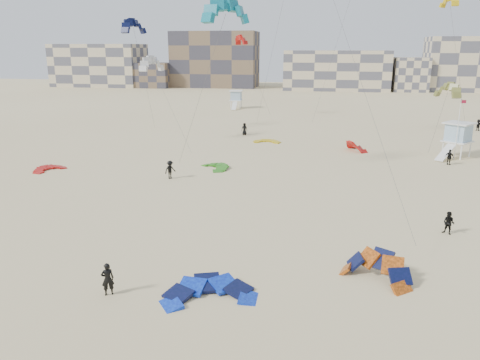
% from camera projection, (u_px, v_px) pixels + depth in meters
% --- Properties ---
extents(ground, '(320.00, 320.00, 0.00)m').
position_uv_depth(ground, '(191.00, 274.00, 27.33)').
color(ground, beige).
rests_on(ground, ground).
extents(kite_ground_blue, '(6.17, 6.32, 2.19)m').
position_uv_depth(kite_ground_blue, '(209.00, 297.00, 24.81)').
color(kite_ground_blue, blue).
rests_on(kite_ground_blue, ground).
extents(kite_ground_orange, '(5.67, 5.67, 4.12)m').
position_uv_depth(kite_ground_orange, '(375.00, 279.00, 26.71)').
color(kite_ground_orange, orange).
rests_on(kite_ground_orange, ground).
extents(kite_ground_red, '(4.59, 4.51, 1.18)m').
position_uv_depth(kite_ground_red, '(49.00, 170.00, 50.59)').
color(kite_ground_red, '#BB0B03').
rests_on(kite_ground_red, ground).
extents(kite_ground_green, '(5.18, 5.13, 1.22)m').
position_uv_depth(kite_ground_green, '(215.00, 168.00, 51.41)').
color(kite_ground_green, '#1B8013').
rests_on(kite_ground_green, ground).
extents(kite_ground_red_far, '(4.82, 4.78, 3.62)m').
position_uv_depth(kite_ground_red_far, '(356.00, 151.00, 60.15)').
color(kite_ground_red_far, '#BB0B03').
rests_on(kite_ground_red_far, ground).
extents(kite_ground_yellow, '(3.41, 3.60, 0.59)m').
position_uv_depth(kite_ground_yellow, '(267.00, 142.00, 65.56)').
color(kite_ground_yellow, yellow).
rests_on(kite_ground_yellow, ground).
extents(kitesurfer_main, '(0.80, 0.72, 1.83)m').
position_uv_depth(kitesurfer_main, '(108.00, 279.00, 24.83)').
color(kitesurfer_main, black).
rests_on(kitesurfer_main, ground).
extents(kitesurfer_b, '(1.02, 0.98, 1.66)m').
position_uv_depth(kitesurfer_b, '(449.00, 223.00, 32.98)').
color(kitesurfer_b, black).
rests_on(kitesurfer_b, ground).
extents(kitesurfer_c, '(1.28, 1.37, 1.85)m').
position_uv_depth(kitesurfer_c, '(170.00, 170.00, 47.09)').
color(kitesurfer_c, black).
rests_on(kitesurfer_c, ground).
extents(kitesurfer_d, '(1.08, 0.98, 1.77)m').
position_uv_depth(kitesurfer_d, '(449.00, 157.00, 52.67)').
color(kitesurfer_d, black).
rests_on(kitesurfer_d, ground).
extents(kitesurfer_e, '(0.91, 0.61, 1.82)m').
position_uv_depth(kitesurfer_e, '(244.00, 129.00, 70.82)').
color(kitesurfer_e, black).
rests_on(kitesurfer_e, ground).
extents(kitesurfer_f, '(1.25, 1.76, 1.84)m').
position_uv_depth(kitesurfer_f, '(478.00, 125.00, 74.45)').
color(kitesurfer_f, black).
rests_on(kitesurfer_f, ground).
extents(kite_fly_teal_a, '(8.42, 6.40, 16.65)m').
position_uv_depth(kite_fly_teal_a, '(226.00, 13.00, 44.35)').
color(kite_fly_teal_a, '#0E8089').
rests_on(kite_fly_teal_a, ground).
extents(kite_fly_grey, '(10.75, 12.85, 10.81)m').
position_uv_depth(kite_fly_grey, '(152.00, 65.00, 62.96)').
color(kite_fly_grey, white).
rests_on(kite_fly_grey, ground).
extents(kite_fly_olive, '(4.55, 4.50, 8.37)m').
position_uv_depth(kite_fly_olive, '(448.00, 91.00, 52.84)').
color(kite_fly_olive, olive).
rests_on(kite_fly_olive, ground).
extents(kite_fly_yellow, '(6.48, 4.20, 19.15)m').
position_uv_depth(kite_fly_yellow, '(450.00, 2.00, 64.78)').
color(kite_fly_yellow, yellow).
rests_on(kite_fly_yellow, ground).
extents(kite_fly_navy, '(5.44, 5.37, 16.25)m').
position_uv_depth(kite_fly_navy, '(133.00, 28.00, 68.76)').
color(kite_fly_navy, '#0C0F3E').
rests_on(kite_fly_navy, ground).
extents(kite_fly_red, '(8.19, 4.62, 14.29)m').
position_uv_depth(kite_fly_red, '(241.00, 41.00, 84.70)').
color(kite_fly_red, '#BB0B03').
rests_on(kite_fly_red, ground).
extents(lifeguard_tower_near, '(4.18, 6.30, 4.19)m').
position_uv_depth(lifeguard_tower_near, '(458.00, 140.00, 56.20)').
color(lifeguard_tower_near, white).
rests_on(lifeguard_tower_near, ground).
extents(lifeguard_tower_far, '(2.81, 5.30, 3.87)m').
position_uv_depth(lifeguard_tower_far, '(236.00, 99.00, 101.88)').
color(lifeguard_tower_far, white).
rests_on(lifeguard_tower_far, ground).
extents(flagpole, '(0.59, 0.09, 7.27)m').
position_uv_depth(flagpole, '(458.00, 127.00, 54.43)').
color(flagpole, white).
rests_on(flagpole, ground).
extents(condo_west_a, '(30.00, 15.00, 14.00)m').
position_uv_depth(condo_west_a, '(99.00, 65.00, 160.58)').
color(condo_west_a, beige).
rests_on(condo_west_a, ground).
extents(condo_west_b, '(28.00, 14.00, 18.00)m').
position_uv_depth(condo_west_b, '(215.00, 59.00, 156.90)').
color(condo_west_b, brown).
rests_on(condo_west_b, ground).
extents(condo_mid, '(32.00, 16.00, 12.00)m').
position_uv_depth(condo_mid, '(336.00, 70.00, 147.02)').
color(condo_mid, beige).
rests_on(condo_mid, ground).
extents(condo_east, '(26.00, 14.00, 16.00)m').
position_uv_depth(condo_east, '(471.00, 64.00, 141.45)').
color(condo_east, beige).
rests_on(condo_east, ground).
extents(condo_fill_left, '(12.00, 10.00, 8.00)m').
position_uv_depth(condo_fill_left, '(153.00, 75.00, 156.04)').
color(condo_fill_left, brown).
rests_on(condo_fill_left, ground).
extents(condo_fill_right, '(10.00, 10.00, 10.00)m').
position_uv_depth(condo_fill_right, '(410.00, 74.00, 141.60)').
color(condo_fill_right, beige).
rests_on(condo_fill_right, ground).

